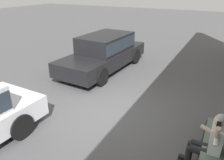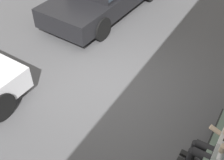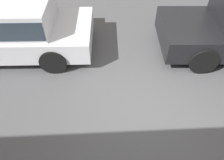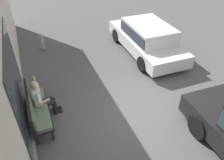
% 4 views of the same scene
% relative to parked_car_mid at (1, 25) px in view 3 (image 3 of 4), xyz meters
% --- Properties ---
extents(ground_plane, '(60.00, 60.00, 0.00)m').
position_rel_parked_car_mid_xyz_m(ground_plane, '(-3.33, 2.21, -0.76)').
color(ground_plane, '#4C4C4F').
extents(parked_car_mid, '(4.61, 1.99, 1.39)m').
position_rel_parked_car_mid_xyz_m(parked_car_mid, '(0.00, 0.00, 0.00)').
color(parked_car_mid, silver).
rests_on(parked_car_mid, ground_plane).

